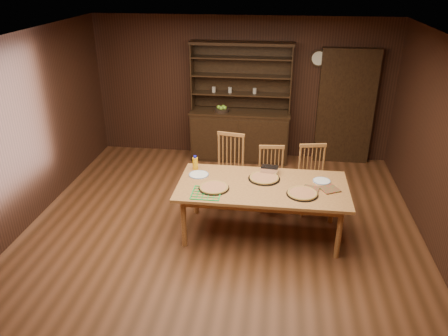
# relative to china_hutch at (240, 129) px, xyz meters

# --- Properties ---
(floor) EXTENTS (6.00, 6.00, 0.00)m
(floor) POSITION_rel_china_hutch_xyz_m (0.00, -2.75, -0.60)
(floor) COLOR brown
(floor) RESTS_ON ground
(room_shell) EXTENTS (6.00, 6.00, 6.00)m
(room_shell) POSITION_rel_china_hutch_xyz_m (0.00, -2.75, 0.98)
(room_shell) COLOR silver
(room_shell) RESTS_ON floor
(china_hutch) EXTENTS (1.84, 0.52, 2.17)m
(china_hutch) POSITION_rel_china_hutch_xyz_m (0.00, 0.00, 0.00)
(china_hutch) COLOR #311F10
(china_hutch) RESTS_ON floor
(doorway) EXTENTS (1.00, 0.18, 2.10)m
(doorway) POSITION_rel_china_hutch_xyz_m (1.90, 0.15, 0.45)
(doorway) COLOR #311F10
(doorway) RESTS_ON floor
(wall_clock) EXTENTS (0.30, 0.05, 0.30)m
(wall_clock) POSITION_rel_china_hutch_xyz_m (1.35, 0.20, 1.30)
(wall_clock) COLOR #311F10
(wall_clock) RESTS_ON room_shell
(dining_table) EXTENTS (2.24, 1.12, 0.75)m
(dining_table) POSITION_rel_china_hutch_xyz_m (0.55, -2.56, 0.09)
(dining_table) COLOR #C28943
(dining_table) RESTS_ON floor
(chair_left) EXTENTS (0.52, 0.50, 1.09)m
(chair_left) POSITION_rel_china_hutch_xyz_m (-0.01, -1.67, -0.01)
(chair_left) COLOR #AB713A
(chair_left) RESTS_ON floor
(chair_center) EXTENTS (0.43, 0.41, 0.97)m
(chair_center) POSITION_rel_china_hutch_xyz_m (0.64, -1.78, -0.08)
(chair_center) COLOR #AB713A
(chair_center) RESTS_ON floor
(chair_right) EXTENTS (0.49, 0.47, 1.02)m
(chair_right) POSITION_rel_china_hutch_xyz_m (1.25, -1.78, -0.05)
(chair_right) COLOR #AB713A
(chair_right) RESTS_ON floor
(pizza_left) EXTENTS (0.40, 0.40, 0.04)m
(pizza_left) POSITION_rel_china_hutch_xyz_m (-0.08, -2.74, 0.17)
(pizza_left) COLOR black
(pizza_left) RESTS_ON dining_table
(pizza_right) EXTENTS (0.40, 0.40, 0.04)m
(pizza_right) POSITION_rel_china_hutch_xyz_m (1.06, -2.76, 0.17)
(pizza_right) COLOR black
(pizza_right) RESTS_ON dining_table
(pizza_center) EXTENTS (0.43, 0.43, 0.04)m
(pizza_center) POSITION_rel_china_hutch_xyz_m (0.56, -2.38, 0.17)
(pizza_center) COLOR black
(pizza_center) RESTS_ON dining_table
(cooling_rack) EXTENTS (0.45, 0.45, 0.02)m
(cooling_rack) POSITION_rel_china_hutch_xyz_m (-0.15, -2.89, 0.16)
(cooling_rack) COLOR green
(cooling_rack) RESTS_ON dining_table
(plate_left) EXTENTS (0.27, 0.27, 0.02)m
(plate_left) POSITION_rel_china_hutch_xyz_m (-0.34, -2.37, 0.16)
(plate_left) COLOR white
(plate_left) RESTS_ON dining_table
(plate_right) EXTENTS (0.24, 0.24, 0.02)m
(plate_right) POSITION_rel_china_hutch_xyz_m (1.33, -2.35, 0.16)
(plate_right) COLOR white
(plate_right) RESTS_ON dining_table
(foil_dish) EXTENTS (0.25, 0.19, 0.09)m
(foil_dish) POSITION_rel_china_hutch_xyz_m (0.62, -2.17, 0.20)
(foil_dish) COLOR white
(foil_dish) RESTS_ON dining_table
(juice_bottle) EXTENTS (0.08, 0.08, 0.20)m
(juice_bottle) POSITION_rel_china_hutch_xyz_m (-0.43, -2.18, 0.25)
(juice_bottle) COLOR #FFAD0D
(juice_bottle) RESTS_ON dining_table
(pot_holder_a) EXTENTS (0.29, 0.29, 0.02)m
(pot_holder_a) POSITION_rel_china_hutch_xyz_m (1.41, -2.58, 0.16)
(pot_holder_a) COLOR red
(pot_holder_a) RESTS_ON dining_table
(pot_holder_b) EXTENTS (0.25, 0.25, 0.02)m
(pot_holder_b) POSITION_rel_china_hutch_xyz_m (1.17, -2.61, 0.16)
(pot_holder_b) COLOR red
(pot_holder_b) RESTS_ON dining_table
(fruit_bowl) EXTENTS (0.27, 0.27, 0.12)m
(fruit_bowl) POSITION_rel_china_hutch_xyz_m (-0.34, -0.07, 0.39)
(fruit_bowl) COLOR black
(fruit_bowl) RESTS_ON china_hutch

